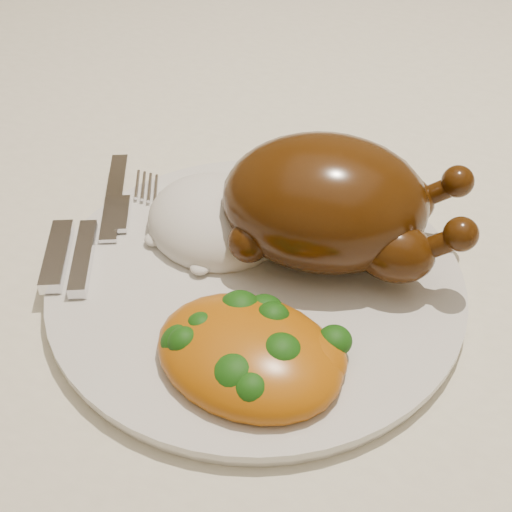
% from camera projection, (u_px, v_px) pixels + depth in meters
% --- Properties ---
extents(dining_table, '(1.60, 0.90, 0.76)m').
position_uv_depth(dining_table, '(395.00, 270.00, 0.68)').
color(dining_table, brown).
rests_on(dining_table, floor).
extents(tablecloth, '(1.73, 1.03, 0.18)m').
position_uv_depth(tablecloth, '(405.00, 209.00, 0.63)').
color(tablecloth, white).
rests_on(tablecloth, dining_table).
extents(dinner_plate, '(0.30, 0.30, 0.01)m').
position_uv_depth(dinner_plate, '(256.00, 283.00, 0.51)').
color(dinner_plate, silver).
rests_on(dinner_plate, tablecloth).
extents(roast_chicken, '(0.19, 0.14, 0.09)m').
position_uv_depth(roast_chicken, '(331.00, 203.00, 0.50)').
color(roast_chicken, '#472207').
rests_on(roast_chicken, dinner_plate).
extents(rice_mound, '(0.13, 0.13, 0.06)m').
position_uv_depth(rice_mound, '(216.00, 222.00, 0.53)').
color(rice_mound, white).
rests_on(rice_mound, dinner_plate).
extents(mac_and_cheese, '(0.13, 0.11, 0.04)m').
position_uv_depth(mac_and_cheese, '(253.00, 353.00, 0.44)').
color(mac_and_cheese, '#B36E0B').
rests_on(mac_and_cheese, dinner_plate).
extents(cutlery, '(0.07, 0.17, 0.01)m').
position_uv_depth(cutlery, '(88.00, 236.00, 0.53)').
color(cutlery, silver).
rests_on(cutlery, dinner_plate).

